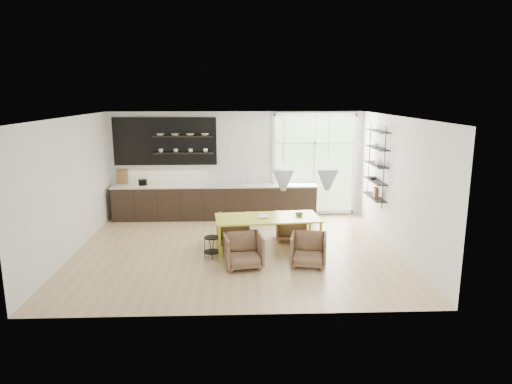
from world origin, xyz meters
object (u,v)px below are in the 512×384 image
armchair_front_right (309,250)px  armchair_back_right (291,226)px  armchair_back_left (234,228)px  armchair_front_left (243,251)px  wire_stool (212,244)px  dining_table (267,220)px

armchair_front_right → armchair_back_right: bearing=106.5°
armchair_back_left → armchair_front_right: armchair_back_left is taller
armchair_back_left → armchair_back_right: 1.34m
armchair_back_right → armchair_front_left: bearing=60.4°
armchair_front_left → wire_stool: (-0.65, 0.57, -0.05)m
armchair_back_right → armchair_front_right: 1.66m
armchair_back_right → armchair_front_left: (-1.14, -1.69, 0.01)m
armchair_front_left → armchair_front_right: size_ratio=1.04×
dining_table → armchair_front_right: bearing=-49.7°
armchair_back_right → armchair_front_right: (0.16, -1.65, -0.00)m
armchair_front_left → wire_stool: armchair_front_left is taller
armchair_back_left → armchair_front_right: (1.50, -1.53, -0.01)m
dining_table → armchair_front_right: size_ratio=3.18×
dining_table → armchair_front_left: size_ratio=3.07×
armchair_back_left → armchair_front_right: bearing=133.8°
armchair_back_left → armchair_front_left: 1.58m
armchair_back_right → armchair_front_right: armchair_back_right is taller
dining_table → armchair_back_right: (0.61, 0.90, -0.42)m
armchair_front_left → wire_stool: bearing=129.2°
armchair_back_right → armchair_front_left: armchair_front_left is taller
dining_table → armchair_front_left: 1.04m
dining_table → armchair_back_right: size_ratio=3.17×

